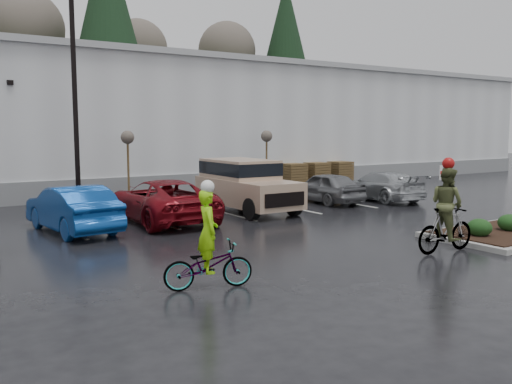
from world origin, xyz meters
TOP-DOWN VIEW (x-y plane):
  - ground at (0.00, 0.00)m, footprint 120.00×120.00m
  - warehouse at (0.00, 21.99)m, footprint 60.50×15.50m
  - wooded_ridge at (0.00, 45.00)m, footprint 80.00×25.00m
  - lamppost at (-4.00, 12.00)m, footprint 0.50×1.00m
  - sapling_mid at (-1.50, 13.00)m, footprint 0.60×0.60m
  - sapling_east at (6.00, 13.00)m, footprint 0.60×0.60m
  - pallet_stack_a at (8.50, 14.00)m, footprint 1.20×1.20m
  - pallet_stack_b at (10.20, 14.00)m, footprint 1.20×1.20m
  - pallet_stack_c at (12.00, 14.00)m, footprint 1.20×1.20m
  - shrub_a at (4.00, -1.00)m, footprint 0.70×0.70m
  - shrub_b at (5.50, -1.00)m, footprint 0.70×0.70m
  - fire_lane_sign at (3.80, 0.20)m, footprint 0.30×0.05m
  - car_blue at (-5.52, 7.02)m, footprint 2.09×4.68m
  - car_red at (-2.36, 7.26)m, footprint 2.65×5.48m
  - suv_tan at (1.43, 7.61)m, footprint 2.20×5.10m
  - car_grey at (5.74, 7.94)m, footprint 1.70×4.05m
  - car_far_silver at (8.43, 7.20)m, footprint 2.34×4.79m
  - cyclist_hivis at (-4.82, -0.85)m, footprint 1.95×1.10m
  - cyclist_olive at (2.02, -1.35)m, footprint 1.97×0.95m

SIDE VIEW (x-z plane):
  - ground at x=0.00m, z-range 0.00..0.00m
  - shrub_a at x=4.00m, z-range 0.15..0.67m
  - shrub_b at x=5.50m, z-range 0.15..0.67m
  - car_far_silver at x=8.43m, z-range 0.00..1.34m
  - pallet_stack_a at x=8.50m, z-range 0.00..1.35m
  - pallet_stack_b at x=10.20m, z-range 0.00..1.35m
  - pallet_stack_c at x=12.00m, z-range 0.00..1.35m
  - car_grey at x=5.74m, z-range 0.00..1.37m
  - cyclist_hivis at x=-4.82m, z-range -0.42..1.82m
  - car_blue at x=-5.52m, z-range 0.00..1.49m
  - car_red at x=-2.36m, z-range 0.00..1.50m
  - cyclist_olive at x=2.02m, z-range -0.35..2.17m
  - suv_tan at x=1.43m, z-range 0.00..2.06m
  - fire_lane_sign at x=3.80m, z-range 0.31..2.51m
  - sapling_mid at x=-1.50m, z-range 1.13..4.33m
  - sapling_east at x=6.00m, z-range 1.13..4.33m
  - wooded_ridge at x=0.00m, z-range 0.00..6.00m
  - warehouse at x=0.00m, z-range 0.05..7.25m
  - lamppost at x=-4.00m, z-range 1.07..10.30m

